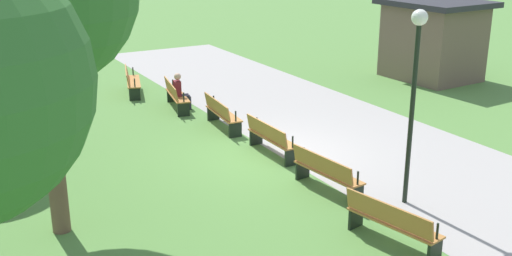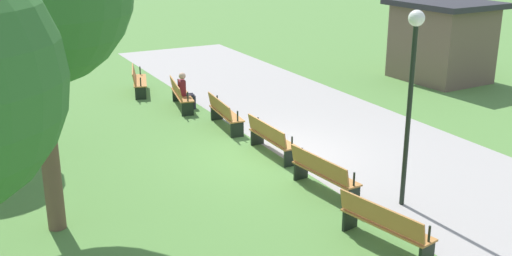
{
  "view_description": "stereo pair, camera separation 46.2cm",
  "coord_description": "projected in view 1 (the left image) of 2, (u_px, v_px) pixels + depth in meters",
  "views": [
    {
      "loc": [
        12.59,
        -7.62,
        5.54
      ],
      "look_at": [
        0.0,
        -0.5,
        0.8
      ],
      "focal_mm": 42.89,
      "sensor_mm": 36.0,
      "label": 1
    },
    {
      "loc": [
        12.81,
        -7.21,
        5.54
      ],
      "look_at": [
        0.0,
        -0.5,
        0.8
      ],
      "focal_mm": 42.89,
      "sensor_mm": 36.0,
      "label": 2
    }
  ],
  "objects": [
    {
      "name": "ground_plane",
      "position": [
        273.0,
        155.0,
        15.7
      ],
      "size": [
        120.0,
        120.0,
        0.0
      ],
      "primitive_type": "plane",
      "color": "#54843D"
    },
    {
      "name": "path_paving",
      "position": [
        356.0,
        138.0,
        16.96
      ],
      "size": [
        29.97,
        5.17,
        0.01
      ],
      "primitive_type": "cube",
      "color": "#A39E99",
      "rests_on": "ground"
    },
    {
      "name": "bench_0",
      "position": [
        131.0,
        81.0,
        21.29
      ],
      "size": [
        1.94,
        1.0,
        0.89
      ],
      "rotation": [
        0.0,
        0.0,
        -0.29
      ],
      "color": "#B27538",
      "rests_on": "ground"
    },
    {
      "name": "bench_1",
      "position": [
        175.0,
        95.0,
        19.52
      ],
      "size": [
        1.94,
        0.83,
        0.89
      ],
      "rotation": [
        0.0,
        0.0,
        -0.2
      ],
      "color": "#B27538",
      "rests_on": "ground"
    },
    {
      "name": "bench_2",
      "position": [
        221.0,
        113.0,
        17.59
      ],
      "size": [
        1.92,
        0.66,
        0.89
      ],
      "rotation": [
        0.0,
        0.0,
        -0.1
      ],
      "color": "#B27538",
      "rests_on": "ground"
    },
    {
      "name": "bench_3",
      "position": [
        271.0,
        137.0,
        15.52
      ],
      "size": [
        1.89,
        0.47,
        0.89
      ],
      "color": "#B27538",
      "rests_on": "ground"
    },
    {
      "name": "bench_4",
      "position": [
        326.0,
        172.0,
        13.34
      ],
      "size": [
        1.92,
        0.66,
        0.89
      ],
      "rotation": [
        0.0,
        0.0,
        0.1
      ],
      "color": "#B27538",
      "rests_on": "ground"
    },
    {
      "name": "bench_5",
      "position": [
        392.0,
        222.0,
        11.06
      ],
      "size": [
        1.94,
        0.83,
        0.89
      ],
      "rotation": [
        0.0,
        0.0,
        0.2
      ],
      "color": "#B27538",
      "rests_on": "ground"
    },
    {
      "name": "person_seated",
      "position": [
        180.0,
        90.0,
        19.41
      ],
      "size": [
        0.4,
        0.56,
        1.2
      ],
      "rotation": [
        0.0,
        0.0,
        -0.2
      ],
      "color": "maroon",
      "rests_on": "ground"
    },
    {
      "name": "lamp_post",
      "position": [
        415.0,
        72.0,
        12.1
      ],
      "size": [
        0.32,
        0.32,
        4.06
      ],
      "color": "black",
      "rests_on": "ground"
    },
    {
      "name": "kiosk",
      "position": [
        433.0,
        39.0,
        23.24
      ],
      "size": [
        3.78,
        3.3,
        2.98
      ],
      "rotation": [
        0.0,
        0.0,
        0.06
      ],
      "color": "brown",
      "rests_on": "ground"
    }
  ]
}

